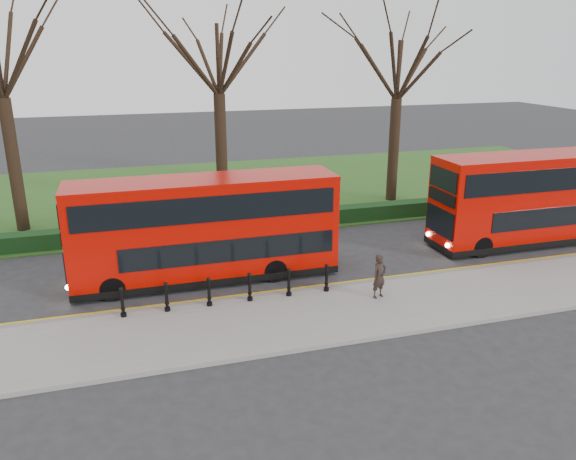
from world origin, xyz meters
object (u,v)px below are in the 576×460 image
object	(u,v)px
bollard_row	(230,290)
bus_rear	(541,198)
pedestrian	(379,276)
bus_lead	(205,230)

from	to	relation	value
bollard_row	bus_rear	xyz separation A→B (m)	(14.99, 2.73, 1.43)
pedestrian	bus_lead	bearing A→B (deg)	126.43
bus_rear	bus_lead	bearing A→B (deg)	-179.94
bus_lead	pedestrian	size ratio (longest dim) A/B	6.30
bollard_row	bus_lead	world-z (taller)	bus_lead
bollard_row	pedestrian	xyz separation A→B (m)	(5.19, -1.03, 0.30)
pedestrian	bollard_row	bearing A→B (deg)	149.20
bollard_row	bus_lead	distance (m)	3.06
bollard_row	bus_lead	size ratio (longest dim) A/B	0.73
bus_rear	pedestrian	bearing A→B (deg)	-159.03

